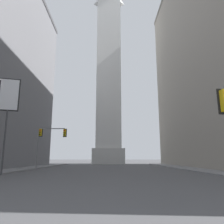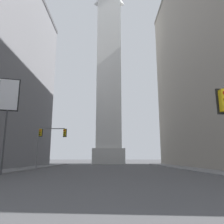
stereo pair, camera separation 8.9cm
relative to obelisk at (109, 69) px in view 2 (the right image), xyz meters
The scene contains 2 objects.
obelisk is the anchor object (origin of this frame).
traffic_light_mid_left 35.90m from the obelisk, 109.86° to the right, with size 4.63×0.52×6.31m.
Camera 2 is at (0.53, -2.35, 1.70)m, focal length 35.00 mm.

